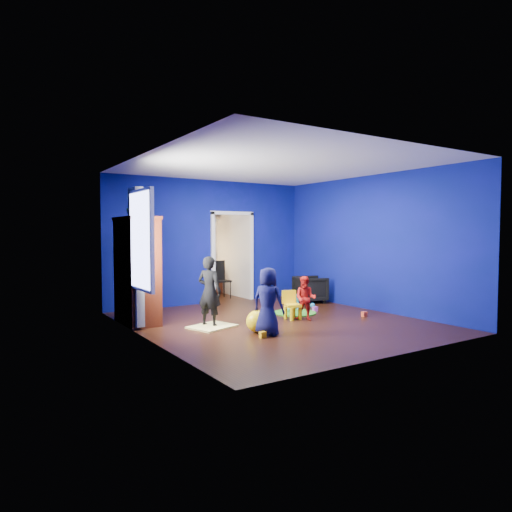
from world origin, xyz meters
TOP-DOWN VIEW (x-y plane):
  - floor at (0.00, 0.00)m, footprint 5.00×5.50m
  - ceiling at (0.00, 0.00)m, footprint 5.00×5.50m
  - wall_back at (0.00, 2.75)m, footprint 5.00×0.02m
  - wall_front at (0.00, -2.75)m, footprint 5.00×0.02m
  - wall_left at (-2.50, 0.00)m, footprint 0.02×5.50m
  - wall_right at (2.50, 0.00)m, footprint 0.02×5.50m
  - alcove at (0.60, 3.62)m, footprint 1.00×1.75m
  - armchair at (2.07, 1.55)m, footprint 0.86×0.85m
  - child_black at (-1.23, 0.35)m, footprint 0.50×0.55m
  - child_navy at (-0.73, -0.76)m, footprint 0.57×0.64m
  - toddler_red at (0.57, -0.13)m, footprint 0.51×0.52m
  - vase at (-2.22, 1.03)m, footprint 0.25×0.25m
  - potted_plant at (-2.22, 1.55)m, footprint 0.28×0.28m
  - tv_armoire at (-2.22, 1.33)m, footprint 0.58×1.14m
  - crt_tv at (-2.18, 1.33)m, footprint 0.46×0.70m
  - yellow_blanket at (-1.23, 0.25)m, footprint 0.90×0.81m
  - hopper_ball at (-0.78, -0.51)m, footprint 0.37×0.37m
  - kid_chair at (0.42, 0.07)m, footprint 0.36×0.36m
  - play_mat at (0.85, 0.57)m, footprint 0.88×0.88m
  - toy_arch at (0.85, 0.57)m, footprint 0.62×0.56m
  - window_left at (-2.48, 0.35)m, footprint 0.03×0.95m
  - curtain at (-2.37, 0.90)m, footprint 0.14×0.42m
  - doorway at (0.60, 2.75)m, footprint 1.16×0.10m
  - study_desk at (0.60, 4.26)m, footprint 0.88×0.44m
  - desk_monitor at (0.60, 4.38)m, footprint 0.40×0.05m
  - desk_lamp at (0.32, 4.32)m, footprint 0.14×0.14m
  - folding_chair at (0.60, 3.30)m, footprint 0.40×0.40m
  - book_shelf at (0.60, 4.37)m, footprint 0.88×0.24m
  - toy_0 at (1.79, -0.47)m, footprint 0.10×0.08m
  - toy_1 at (1.61, 0.91)m, footprint 0.11×0.11m
  - toy_2 at (-0.93, -0.90)m, footprint 0.10×0.08m
  - toy_3 at (0.81, 0.73)m, footprint 0.11×0.11m
  - toy_4 at (1.35, 0.52)m, footprint 0.10×0.08m

SIDE VIEW (x-z plane):
  - floor at x=0.00m, z-range -0.01..0.01m
  - play_mat at x=0.85m, z-range 0.00..0.02m
  - yellow_blanket at x=-1.23m, z-range 0.00..0.03m
  - toy_arch at x=0.85m, z-range -0.37..0.41m
  - toy_0 at x=1.79m, z-range 0.00..0.10m
  - toy_2 at x=-0.93m, z-range 0.00..0.10m
  - toy_4 at x=1.35m, z-range 0.00..0.10m
  - toy_1 at x=1.61m, z-range 0.00..0.11m
  - toy_3 at x=0.81m, z-range 0.00..0.11m
  - hopper_ball at x=-0.78m, z-range 0.00..0.37m
  - kid_chair at x=0.42m, z-range 0.00..0.50m
  - armchair at x=2.07m, z-range 0.00..0.63m
  - study_desk at x=0.60m, z-range 0.00..0.75m
  - toddler_red at x=0.57m, z-range 0.00..0.84m
  - folding_chair at x=0.60m, z-range 0.00..0.92m
  - child_navy at x=-0.73m, z-range 0.00..1.10m
  - child_black at x=-1.23m, z-range 0.00..1.26m
  - desk_lamp at x=0.32m, z-range 0.86..1.00m
  - desk_monitor at x=0.60m, z-range 0.79..1.11m
  - tv_armoire at x=-2.22m, z-range 0.00..1.96m
  - crt_tv at x=-2.18m, z-range 0.75..1.29m
  - doorway at x=0.60m, z-range 0.00..2.10m
  - alcove at x=0.60m, z-range 0.00..2.50m
  - curtain at x=-2.37m, z-range 0.05..2.45m
  - wall_back at x=0.00m, z-range 0.00..2.90m
  - wall_front at x=0.00m, z-range 0.00..2.90m
  - wall_left at x=-2.50m, z-range 0.00..2.90m
  - wall_right at x=2.50m, z-range 0.00..2.90m
  - window_left at x=-2.48m, z-range 0.77..2.33m
  - book_shelf at x=0.60m, z-range 2.00..2.04m
  - vase at x=-2.22m, z-range 1.96..2.18m
  - potted_plant at x=-2.22m, z-range 1.96..2.38m
  - ceiling at x=0.00m, z-range 2.90..2.90m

